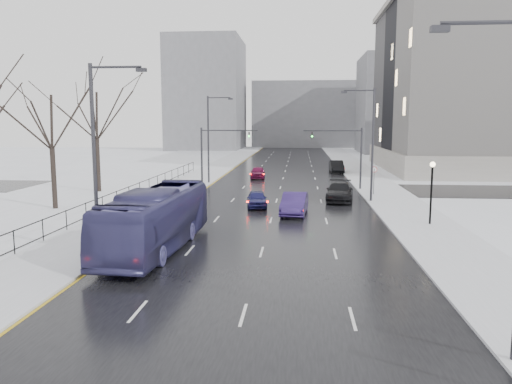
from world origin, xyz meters
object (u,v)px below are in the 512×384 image
(streetlight_l_near, at_px, (98,152))
(sedan_right_far, at_px, (340,192))
(tree_park_d, at_px, (56,210))
(mast_signal_right, at_px, (351,151))
(sedan_center_far, at_px, (258,172))
(lamppost_r_mid, at_px, (432,184))
(mast_signal_left, at_px, (212,150))
(streetlight_l_far, at_px, (210,135))
(bus, at_px, (157,219))
(sedan_right_distant, at_px, (336,167))
(sedan_center_near, at_px, (257,199))
(sedan_right_near, at_px, (294,204))
(streetlight_r_mid, at_px, (370,139))
(no_uturn_sign, at_px, (374,172))
(tree_park_e, at_px, (99,192))

(streetlight_l_near, relative_size, sedan_right_far, 1.73)
(tree_park_d, distance_m, mast_signal_right, 29.05)
(tree_park_d, height_order, sedan_center_far, tree_park_d)
(lamppost_r_mid, height_order, mast_signal_left, mast_signal_left)
(tree_park_d, xyz_separation_m, mast_signal_right, (25.13, 14.00, 4.11))
(streetlight_l_far, bearing_deg, bus, -85.60)
(bus, relative_size, sedan_right_distant, 2.41)
(bus, height_order, sedan_center_near, bus)
(mast_signal_left, distance_m, sedan_right_near, 17.47)
(tree_park_d, bearing_deg, streetlight_l_near, -55.47)
(streetlight_r_mid, relative_size, no_uturn_sign, 3.70)
(mast_signal_left, distance_m, sedan_right_distant, 23.11)
(streetlight_l_far, bearing_deg, sedan_center_near, -66.76)
(tree_park_d, distance_m, streetlight_l_far, 21.17)
(tree_park_e, bearing_deg, mast_signal_right, 8.90)
(tree_park_e, relative_size, mast_signal_right, 2.08)
(no_uturn_sign, xyz_separation_m, sedan_center_far, (-12.41, 13.77, -1.51))
(sedan_right_far, bearing_deg, sedan_center_near, -145.31)
(sedan_center_near, bearing_deg, sedan_right_far, 22.32)
(tree_park_d, relative_size, tree_park_e, 0.93)
(tree_park_e, height_order, lamppost_r_mid, tree_park_e)
(sedan_center_near, distance_m, sedan_right_far, 8.19)
(streetlight_l_far, relative_size, mast_signal_right, 1.54)
(streetlight_r_mid, height_order, streetlight_l_far, same)
(streetlight_l_far, height_order, lamppost_r_mid, streetlight_l_far)
(tree_park_e, height_order, streetlight_l_near, streetlight_l_near)
(streetlight_l_near, bearing_deg, bus, 42.72)
(tree_park_e, distance_m, lamppost_r_mid, 32.52)
(streetlight_l_near, bearing_deg, tree_park_d, 124.53)
(streetlight_r_mid, height_order, bus, streetlight_r_mid)
(tree_park_d, relative_size, mast_signal_right, 1.92)
(tree_park_e, distance_m, sedan_center_near, 18.33)
(tree_park_d, relative_size, streetlight_l_far, 1.25)
(bus, height_order, sedan_right_near, bus)
(sedan_center_near, bearing_deg, streetlight_l_near, -118.66)
(streetlight_l_near, height_order, mast_signal_right, streetlight_l_near)
(sedan_right_far, bearing_deg, bus, -116.45)
(sedan_center_near, xyz_separation_m, sedan_right_far, (7.16, 3.96, 0.16))
(mast_signal_left, bearing_deg, sedan_right_near, -58.40)
(sedan_right_near, bearing_deg, no_uturn_sign, 59.67)
(sedan_right_far, relative_size, sedan_right_distant, 1.13)
(tree_park_e, relative_size, sedan_right_distant, 2.64)
(sedan_right_far, bearing_deg, tree_park_e, 177.25)
(streetlight_r_mid, xyz_separation_m, sedan_right_distant, (-0.97, 25.68, -4.74))
(mast_signal_right, bearing_deg, sedan_center_near, -127.45)
(tree_park_e, relative_size, lamppost_r_mid, 3.15)
(streetlight_l_far, distance_m, sedan_center_near, 17.59)
(streetlight_r_mid, distance_m, sedan_center_far, 21.65)
(bus, bearing_deg, mast_signal_right, 65.59)
(mast_signal_left, distance_m, sedan_center_far, 11.11)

